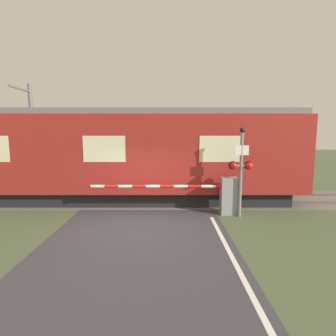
% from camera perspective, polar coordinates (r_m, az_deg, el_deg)
% --- Properties ---
extents(ground_plane, '(80.00, 80.00, 0.00)m').
position_cam_1_polar(ground_plane, '(8.57, -5.40, -12.83)').
color(ground_plane, '#475638').
extents(track_bed, '(36.00, 3.20, 0.13)m').
position_cam_1_polar(track_bed, '(11.89, -3.77, -6.85)').
color(track_bed, '#666056').
rests_on(track_bed, ground_plane).
extents(train, '(16.05, 3.14, 3.95)m').
position_cam_1_polar(train, '(11.78, -11.72, 2.74)').
color(train, black).
rests_on(train, ground_plane).
extents(crossing_barrier, '(5.48, 0.44, 1.38)m').
position_cam_1_polar(crossing_barrier, '(9.86, 11.16, -5.68)').
color(crossing_barrier, gray).
rests_on(crossing_barrier, ground_plane).
extents(signal_post, '(0.84, 0.26, 3.18)m').
position_cam_1_polar(signal_post, '(9.54, 15.78, 0.25)').
color(signal_post, gray).
rests_on(signal_post, ground_plane).
extents(catenary_pole, '(0.20, 1.90, 5.51)m').
position_cam_1_polar(catenary_pole, '(15.55, -27.29, 6.43)').
color(catenary_pole, slate).
rests_on(catenary_pole, ground_plane).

